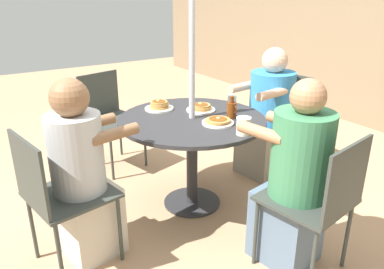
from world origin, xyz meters
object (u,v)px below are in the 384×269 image
at_px(patio_chair_east, 56,192).
at_px(drinking_glass_a, 232,104).
at_px(diner_west, 268,119).
at_px(patio_chair_north, 108,113).
at_px(pancake_plate_a, 218,122).
at_px(patio_chair_south, 320,197).
at_px(diner_south, 294,184).
at_px(diner_east, 83,179).
at_px(pancake_plate_b, 159,106).
at_px(pancake_plate_c, 201,108).
at_px(syrup_bottle, 232,110).
at_px(coffee_cup, 243,126).
at_px(patio_chair_west, 280,115).
at_px(patio_table, 192,132).

height_order(patio_chair_east, drinking_glass_a, patio_chair_east).
bearing_deg(diner_west, patio_chair_north, 44.19).
xyz_separation_m(diner_west, pancake_plate_a, (0.31, -0.80, 0.22)).
distance_m(pancake_plate_a, drinking_glass_a, 0.30).
height_order(patio_chair_south, diner_south, diner_south).
height_order(diner_south, pancake_plate_a, diner_south).
distance_m(diner_east, pancake_plate_b, 0.93).
bearing_deg(drinking_glass_a, diner_south, -12.71).
bearing_deg(pancake_plate_c, diner_south, -0.38).
bearing_deg(pancake_plate_a, diner_west, 111.32).
relative_size(syrup_bottle, drinking_glass_a, 1.23).
xyz_separation_m(diner_east, coffee_cup, (0.31, 0.97, 0.24)).
xyz_separation_m(patio_chair_east, coffee_cup, (0.28, 1.14, 0.26)).
relative_size(patio_chair_east, diner_south, 0.75).
bearing_deg(pancake_plate_c, patio_chair_west, 91.50).
bearing_deg(patio_chair_west, diner_south, 130.97).
relative_size(patio_chair_north, diner_west, 0.77).
bearing_deg(patio_chair_north, patio_chair_west, 131.26).
bearing_deg(diner_west, pancake_plate_b, 71.17).
bearing_deg(patio_chair_north, diner_west, 126.72).
height_order(diner_east, pancake_plate_a, diner_east).
distance_m(patio_chair_south, pancake_plate_a, 0.87).
relative_size(patio_table, drinking_glass_a, 8.08).
height_order(patio_table, patio_chair_south, patio_chair_south).
xyz_separation_m(patio_table, pancake_plate_b, (-0.31, -0.10, 0.14)).
height_order(coffee_cup, drinking_glass_a, drinking_glass_a).
xyz_separation_m(patio_chair_west, diner_west, (0.02, -0.17, -0.00)).
xyz_separation_m(diner_south, drinking_glass_a, (-0.83, 0.19, 0.25)).
bearing_deg(patio_table, diner_south, 9.35).
relative_size(syrup_bottle, coffee_cup, 1.41).
height_order(diner_east, diner_west, diner_east).
relative_size(patio_chair_east, diner_east, 0.76).
height_order(patio_chair_south, pancake_plate_a, patio_chair_south).
height_order(patio_table, drinking_glass_a, drinking_glass_a).
xyz_separation_m(pancake_plate_a, pancake_plate_c, (-0.31, 0.07, 0.00)).
bearing_deg(patio_chair_north, pancake_plate_a, 91.23).
relative_size(patio_chair_north, patio_chair_west, 1.00).
height_order(patio_chair_east, patio_chair_south, same).
relative_size(pancake_plate_a, pancake_plate_c, 1.00).
bearing_deg(drinking_glass_a, diner_east, -84.88).
bearing_deg(coffee_cup, patio_table, -168.19).
xyz_separation_m(patio_chair_north, pancake_plate_c, (0.92, 0.41, 0.22)).
bearing_deg(pancake_plate_a, diner_south, 5.40).
xyz_separation_m(patio_chair_south, pancake_plate_c, (-1.15, -0.02, 0.22)).
bearing_deg(diner_south, drinking_glass_a, 67.94).
height_order(diner_west, drinking_glass_a, diner_west).
bearing_deg(diner_east, patio_chair_west, 88.28).
xyz_separation_m(patio_chair_north, patio_chair_west, (0.90, 1.31, 0.00)).
height_order(patio_chair_west, drinking_glass_a, patio_chair_west).
bearing_deg(pancake_plate_a, patio_chair_east, -91.09).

